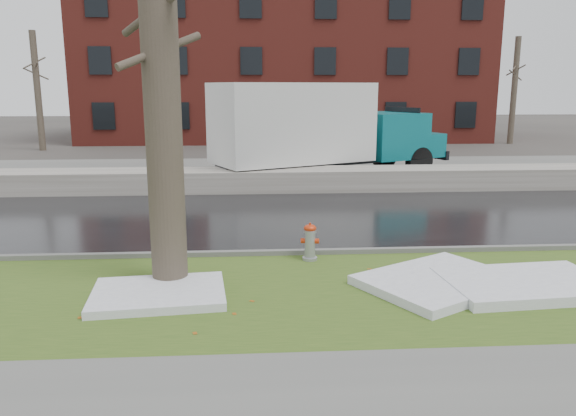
{
  "coord_description": "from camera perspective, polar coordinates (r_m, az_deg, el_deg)",
  "views": [
    {
      "loc": [
        -0.25,
        -10.41,
        3.54
      ],
      "look_at": [
        0.51,
        1.24,
        1.0
      ],
      "focal_mm": 35.0,
      "sensor_mm": 36.0,
      "label": 1
    }
  ],
  "objects": [
    {
      "name": "snowbank",
      "position": [
        19.37,
        -2.93,
        2.86
      ],
      "size": [
        60.0,
        1.6,
        0.75
      ],
      "primitive_type": "cube",
      "color": "#AEA89F",
      "rests_on": "ground"
    },
    {
      "name": "tree",
      "position": [
        9.94,
        -12.87,
        14.83
      ],
      "size": [
        1.51,
        1.7,
        7.93
      ],
      "rotation": [
        0.0,
        0.0,
        0.37
      ],
      "color": "brown",
      "rests_on": "verge"
    },
    {
      "name": "box_truck",
      "position": [
        21.47,
        3.19,
        7.99
      ],
      "size": [
        10.72,
        6.27,
        3.67
      ],
      "rotation": [
        0.0,
        0.0,
        0.44
      ],
      "color": "black",
      "rests_on": "ground"
    },
    {
      "name": "verge",
      "position": [
        9.82,
        -2.03,
        -8.74
      ],
      "size": [
        60.0,
        4.5,
        0.04
      ],
      "primitive_type": "cube",
      "color": "#33501A",
      "rests_on": "ground"
    },
    {
      "name": "road",
      "position": [
        15.32,
        -2.68,
        -1.03
      ],
      "size": [
        60.0,
        7.0,
        0.03
      ],
      "primitive_type": "cube",
      "color": "black",
      "rests_on": "ground"
    },
    {
      "name": "parking_lot",
      "position": [
        23.67,
        -3.07,
        3.7
      ],
      "size": [
        60.0,
        9.0,
        0.03
      ],
      "primitive_type": "cube",
      "color": "slate",
      "rests_on": "ground"
    },
    {
      "name": "snow_patch_near",
      "position": [
        10.48,
        15.13,
        -7.2
      ],
      "size": [
        3.25,
        3.04,
        0.16
      ],
      "primitive_type": "cube",
      "rotation": [
        0.0,
        0.0,
        0.53
      ],
      "color": "white",
      "rests_on": "verge"
    },
    {
      "name": "curb",
      "position": [
        11.93,
        -2.36,
        -4.64
      ],
      "size": [
        60.0,
        0.15,
        0.14
      ],
      "primitive_type": "cube",
      "color": "slate",
      "rests_on": "ground"
    },
    {
      "name": "fire_hydrant",
      "position": [
        11.5,
        2.25,
        -3.28
      ],
      "size": [
        0.39,
        0.35,
        0.78
      ],
      "rotation": [
        0.0,
        0.0,
        -0.17
      ],
      "color": "#98999F",
      "rests_on": "verge"
    },
    {
      "name": "snow_patch_side",
      "position": [
        10.8,
        22.93,
        -7.14
      ],
      "size": [
        2.93,
        2.02,
        0.18
      ],
      "primitive_type": "cube",
      "rotation": [
        0.0,
        0.0,
        0.08
      ],
      "color": "white",
      "rests_on": "verge"
    },
    {
      "name": "brick_building",
      "position": [
        40.5,
        -0.55,
        14.34
      ],
      "size": [
        26.0,
        12.0,
        10.0
      ],
      "primitive_type": "cube",
      "color": "maroon",
      "rests_on": "ground"
    },
    {
      "name": "bg_tree_right",
      "position": [
        38.05,
        22.0,
        11.09
      ],
      "size": [
        1.4,
        1.62,
        6.5
      ],
      "color": "brown",
      "rests_on": "ground"
    },
    {
      "name": "bg_tree_center",
      "position": [
        36.86,
        -12.96,
        11.65
      ],
      "size": [
        1.4,
        1.62,
        6.5
      ],
      "color": "brown",
      "rests_on": "ground"
    },
    {
      "name": "snow_patch_far",
      "position": [
        9.82,
        -13.01,
        -8.49
      ],
      "size": [
        2.35,
        1.82,
        0.14
      ],
      "primitive_type": "cube",
      "rotation": [
        0.0,
        0.0,
        0.1
      ],
      "color": "white",
      "rests_on": "verge"
    },
    {
      "name": "bg_tree_left",
      "position": [
        34.47,
        -24.1,
        10.89
      ],
      "size": [
        1.4,
        1.62,
        6.5
      ],
      "color": "brown",
      "rests_on": "ground"
    },
    {
      "name": "worker",
      "position": [
        19.81,
        -4.18,
        6.54
      ],
      "size": [
        0.66,
        0.49,
        1.64
      ],
      "primitive_type": "imported",
      "rotation": [
        0.0,
        0.0,
        2.96
      ],
      "color": "black",
      "rests_on": "snowbank"
    },
    {
      "name": "ground",
      "position": [
        11.0,
        -2.23,
        -6.51
      ],
      "size": [
        120.0,
        120.0,
        0.0
      ],
      "primitive_type": "plane",
      "color": "#47423D",
      "rests_on": "ground"
    }
  ]
}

